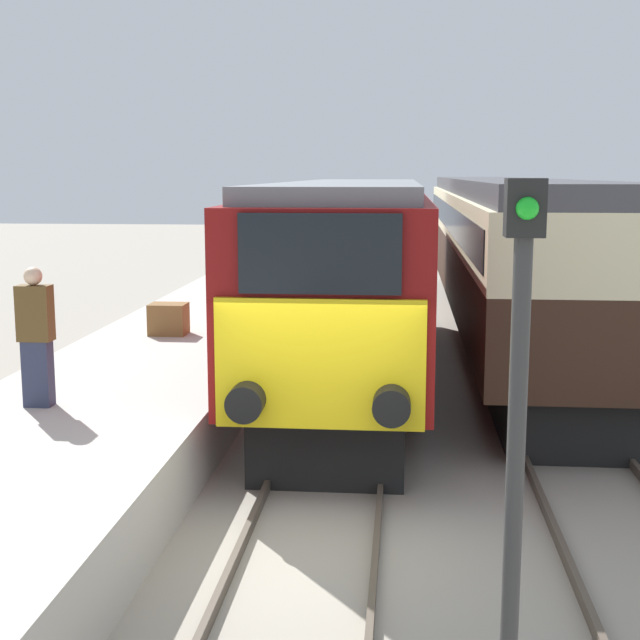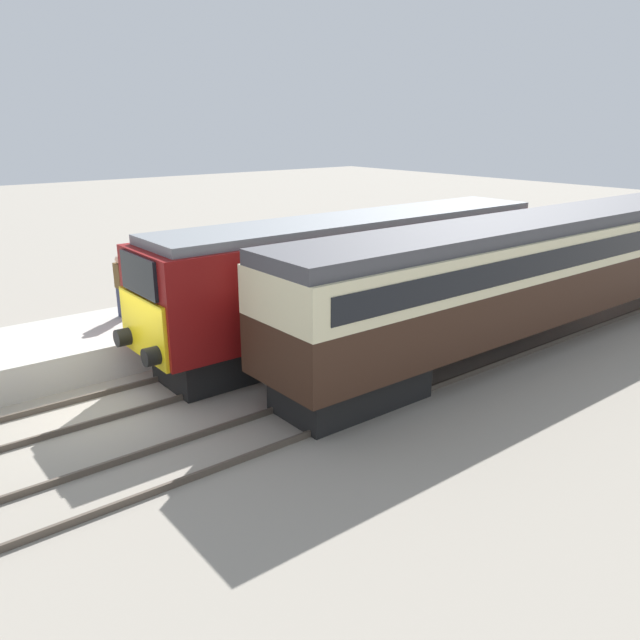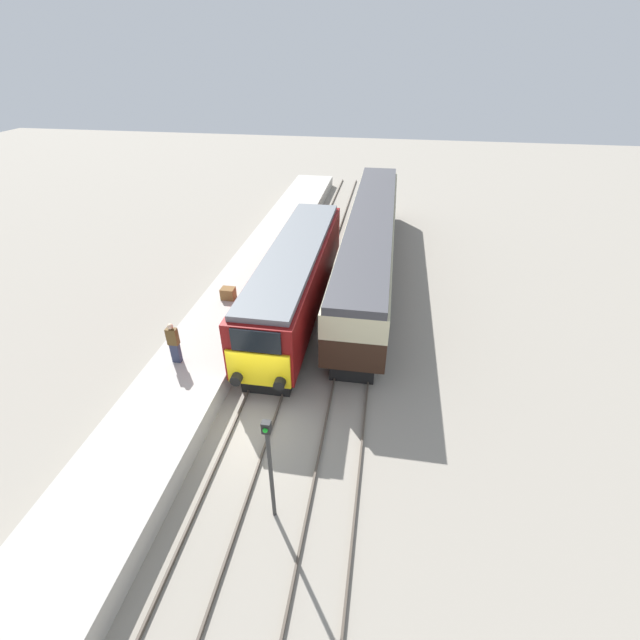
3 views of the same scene
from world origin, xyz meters
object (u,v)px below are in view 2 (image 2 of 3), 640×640
person_on_platform (122,286)px  luggage_crate (279,282)px  passenger_carriage (564,259)px  locomotive (360,272)px

person_on_platform → luggage_crate: size_ratio=2.67×
person_on_platform → luggage_crate: person_on_platform is taller
luggage_crate → person_on_platform: bearing=-93.5°
passenger_carriage → luggage_crate: (-6.93, -6.05, -1.15)m
locomotive → luggage_crate: (-3.53, -0.53, -0.93)m
person_on_platform → luggage_crate: 5.45m
locomotive → luggage_crate: bearing=-171.4°
person_on_platform → luggage_crate: bearing=86.5°
person_on_platform → luggage_crate: (0.33, 5.40, -0.64)m
locomotive → luggage_crate: 3.68m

